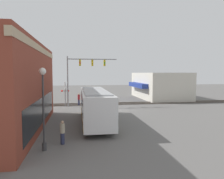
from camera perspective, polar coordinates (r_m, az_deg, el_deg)
ground_plane at (r=28.74m, az=0.09°, el=-5.48°), size 120.00×120.00×0.00m
shop_building at (r=43.61m, az=12.14°, el=1.04°), size 13.86×8.75×4.95m
city_bus at (r=21.65m, az=-4.52°, el=-3.93°), size 11.74×2.59×3.24m
traffic_signal_gantry at (r=32.31m, az=-7.75°, el=5.21°), size 0.42×7.30×7.33m
crossing_signal at (r=32.54m, az=-12.15°, el=-0.36°), size 1.41×1.18×3.81m
streetlamp at (r=14.24m, az=-17.53°, el=-3.08°), size 0.44×0.44×5.22m
rail_track_near at (r=34.60m, az=-1.47°, el=-3.77°), size 2.60×60.00×0.15m
parked_car_black at (r=39.07m, az=-2.64°, el=-1.88°), size 4.89×1.82×1.45m
pedestrian_by_lamp at (r=15.65m, az=-12.83°, el=-10.82°), size 0.34×0.34×1.64m
pedestrian_at_crossing at (r=33.45m, az=-8.67°, el=-2.50°), size 0.34×0.34×1.85m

